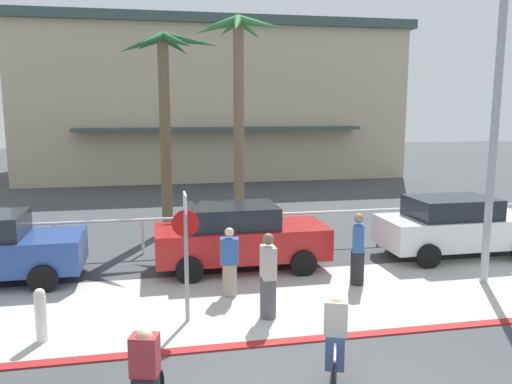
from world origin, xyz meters
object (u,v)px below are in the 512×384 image
object	(u,v)px
car_white_3	(457,226)
cyclist_black_1	(335,346)
bollard_1	(41,314)
pedestrian_0	(230,265)
palm_tree_3	(239,70)
car_red_2	(239,236)
pedestrian_2	(268,279)
streetlight_curb	(503,102)
stop_sign_bike_lane	(186,239)
pedestrian_1	(358,252)
palm_tree_2	(165,85)

from	to	relation	value
car_white_3	cyclist_black_1	distance (m)	8.36
bollard_1	pedestrian_0	distance (m)	3.98
pedestrian_0	cyclist_black_1	bearing A→B (deg)	-77.17
bollard_1	palm_tree_3	bearing A→B (deg)	59.18
cyclist_black_1	car_white_3	bearing A→B (deg)	46.36
bollard_1	pedestrian_0	xyz separation A→B (m)	(3.64, 1.59, 0.20)
car_red_2	car_white_3	xyz separation A→B (m)	(6.18, -0.05, 0.00)
car_red_2	pedestrian_2	xyz separation A→B (m)	(0.03, -3.30, -0.06)
streetlight_curb	car_red_2	bearing A→B (deg)	155.74
car_white_3	pedestrian_0	distance (m)	6.98
streetlight_curb	palm_tree_3	bearing A→B (deg)	122.60
car_white_3	pedestrian_2	size ratio (longest dim) A/B	2.52
stop_sign_bike_lane	car_white_3	bearing A→B (deg)	21.90
palm_tree_3	pedestrian_2	size ratio (longest dim) A/B	4.12
car_red_2	pedestrian_2	distance (m)	3.31
bollard_1	pedestrian_1	distance (m)	6.93
palm_tree_3	cyclist_black_1	world-z (taller)	palm_tree_3
stop_sign_bike_lane	streetlight_curb	size ratio (longest dim) A/B	0.34
stop_sign_bike_lane	pedestrian_0	world-z (taller)	stop_sign_bike_lane
palm_tree_2	pedestrian_2	world-z (taller)	palm_tree_2
stop_sign_bike_lane	pedestrian_1	bearing A→B (deg)	18.46
palm_tree_2	car_white_3	xyz separation A→B (m)	(7.83, -4.57, -3.98)
streetlight_curb	palm_tree_3	distance (m)	8.82
palm_tree_2	pedestrian_2	distance (m)	8.97
bollard_1	streetlight_curb	world-z (taller)	streetlight_curb
car_red_2	cyclist_black_1	bearing A→B (deg)	-86.13
stop_sign_bike_lane	palm_tree_3	bearing A→B (deg)	73.42
palm_tree_2	cyclist_black_1	world-z (taller)	palm_tree_2
car_white_3	pedestrian_1	world-z (taller)	pedestrian_1
pedestrian_0	bollard_1	bearing A→B (deg)	-156.39
cyclist_black_1	pedestrian_1	bearing A→B (deg)	63.85
palm_tree_2	pedestrian_1	world-z (taller)	palm_tree_2
pedestrian_1	car_white_3	bearing A→B (deg)	25.55
palm_tree_3	pedestrian_2	bearing A→B (deg)	-95.63
car_red_2	cyclist_black_1	xyz separation A→B (m)	(0.41, -6.10, -0.18)
cyclist_black_1	pedestrian_1	size ratio (longest dim) A/B	1.00
cyclist_black_1	pedestrian_2	xyz separation A→B (m)	(-0.38, 2.80, 0.12)
palm_tree_3	car_red_2	world-z (taller)	palm_tree_3
stop_sign_bike_lane	palm_tree_2	bearing A→B (deg)	90.66
pedestrian_2	streetlight_curb	bearing A→B (deg)	8.27
streetlight_curb	pedestrian_2	size ratio (longest dim) A/B	4.30
stop_sign_bike_lane	palm_tree_2	xyz separation A→B (m)	(-0.09, 7.68, 3.17)
bollard_1	pedestrian_2	distance (m)	4.22
bollard_1	car_white_3	world-z (taller)	car_white_3
streetlight_curb	palm_tree_2	distance (m)	10.07
bollard_1	streetlight_curb	bearing A→B (deg)	6.03
stop_sign_bike_lane	pedestrian_2	bearing A→B (deg)	-5.20
streetlight_curb	palm_tree_2	size ratio (longest dim) A/B	1.15
palm_tree_2	car_red_2	world-z (taller)	palm_tree_2
stop_sign_bike_lane	pedestrian_0	xyz separation A→B (m)	(1.02, 1.22, -0.96)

